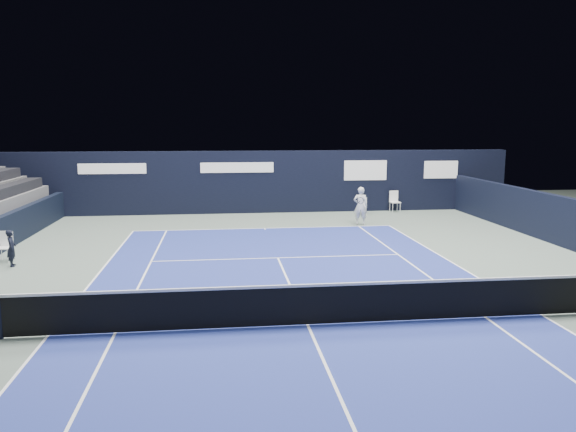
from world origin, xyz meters
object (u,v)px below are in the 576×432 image
Objects in this scene: folding_chair_back_a at (363,203)px; line_judge_chair at (5,244)px; tennis_net at (308,303)px; folding_chair_back_b at (394,200)px; tennis_player at (360,206)px.

line_judge_chair is at bearing -135.89° from folding_chair_back_a.
tennis_net reaches higher than folding_chair_back_a.
tennis_net reaches higher than folding_chair_back_b.
tennis_net is at bearing -118.93° from folding_chair_back_b.
line_judge_chair is 11.26m from tennis_net.
tennis_player is (-0.87, -2.89, 0.28)m from folding_chair_back_a.
tennis_net is (-6.97, -15.86, -0.10)m from folding_chair_back_b.
tennis_player reaches higher than folding_chair_back_b.
line_judge_chair is 0.08× the size of tennis_net.
folding_chair_back_a is 0.07× the size of tennis_net.
tennis_player is (13.07, 5.27, 0.29)m from line_judge_chair.
folding_chair_back_b is 0.08× the size of tennis_net.
line_judge_chair is 14.09m from tennis_player.
tennis_player reaches higher than tennis_net.
folding_chair_back_b is 0.63× the size of tennis_player.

